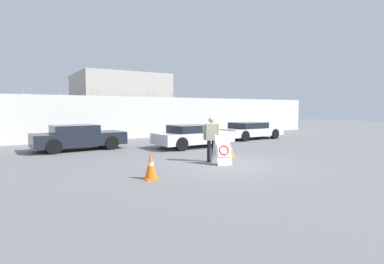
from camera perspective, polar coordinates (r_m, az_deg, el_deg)
The scene contains 10 objects.
ground_plane at distance 11.42m, azimuth 6.27°, elevation -6.08°, with size 90.00×90.00×0.00m, color slate.
perimeter_wall at distance 21.15m, azimuth -12.76°, elevation 2.69°, with size 36.00×0.30×3.38m.
building_block at distance 26.34m, azimuth -13.67°, elevation 5.16°, with size 6.91×6.55×4.92m.
barricade_sign at distance 11.29m, azimuth 5.77°, elevation -3.36°, with size 0.78×0.92×1.11m.
security_guard at distance 11.75m, azimuth 3.68°, elevation -0.91°, with size 0.61×0.57×1.76m.
traffic_cone_near at distance 12.85m, azimuth 7.33°, elevation -3.47°, with size 0.39×0.39×0.65m.
traffic_cone_mid at distance 9.01m, azimuth -7.88°, elevation -6.44°, with size 0.42×0.42×0.78m.
parked_car_front_coupe at distance 16.17m, azimuth -20.81°, elevation -0.92°, with size 4.50×2.10×1.27m.
parked_car_rear_sedan at distance 16.16m, azimuth 0.20°, elevation -0.73°, with size 4.38×2.08×1.21m.
parked_car_far_side at distance 20.94m, azimuth 11.00°, elevation 0.31°, with size 4.74×2.17×1.15m.
Camera 1 is at (-6.96, -8.81, 2.09)m, focal length 28.00 mm.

